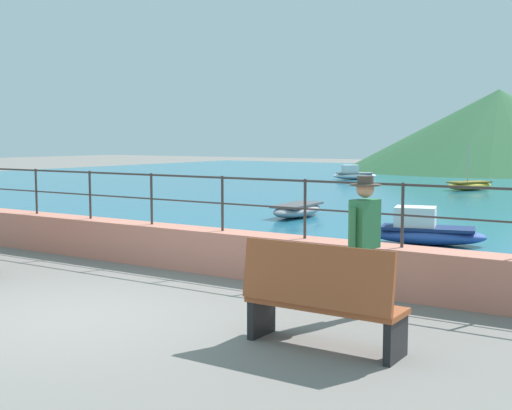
{
  "coord_description": "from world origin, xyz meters",
  "views": [
    {
      "loc": [
        6.37,
        -5.58,
        2.2
      ],
      "look_at": [
        0.33,
        3.7,
        1.1
      ],
      "focal_mm": 46.98,
      "sensor_mm": 36.0,
      "label": 1
    }
  ],
  "objects_px": {
    "boat_0": "(469,185)",
    "boat_2": "(297,210)",
    "boat_3": "(425,231)",
    "bench_far": "(321,297)",
    "person_walking": "(364,239)",
    "boat_1": "(354,174)"
  },
  "relations": [
    {
      "from": "person_walking",
      "to": "bench_far",
      "type": "bearing_deg",
      "value": -83.59
    },
    {
      "from": "person_walking",
      "to": "boat_3",
      "type": "distance_m",
      "value": 5.76
    },
    {
      "from": "bench_far",
      "to": "boat_2",
      "type": "relative_size",
      "value": 0.72
    },
    {
      "from": "boat_1",
      "to": "boat_3",
      "type": "bearing_deg",
      "value": -61.44
    },
    {
      "from": "bench_far",
      "to": "boat_3",
      "type": "height_order",
      "value": "bench_far"
    },
    {
      "from": "boat_3",
      "to": "boat_0",
      "type": "bearing_deg",
      "value": 102.26
    },
    {
      "from": "bench_far",
      "to": "boat_2",
      "type": "xyz_separation_m",
      "value": [
        -5.85,
        9.83,
        -0.3
      ]
    },
    {
      "from": "boat_3",
      "to": "boat_2",
      "type": "bearing_deg",
      "value": 148.76
    },
    {
      "from": "bench_far",
      "to": "boat_2",
      "type": "height_order",
      "value": "bench_far"
    },
    {
      "from": "bench_far",
      "to": "person_walking",
      "type": "bearing_deg",
      "value": 96.41
    },
    {
      "from": "boat_2",
      "to": "person_walking",
      "type": "bearing_deg",
      "value": -55.79
    },
    {
      "from": "boat_0",
      "to": "boat_2",
      "type": "relative_size",
      "value": 1.04
    },
    {
      "from": "boat_1",
      "to": "boat_2",
      "type": "xyz_separation_m",
      "value": [
        5.87,
        -16.37,
        -0.07
      ]
    },
    {
      "from": "bench_far",
      "to": "boat_0",
      "type": "relative_size",
      "value": 0.7
    },
    {
      "from": "boat_0",
      "to": "boat_3",
      "type": "xyz_separation_m",
      "value": [
        3.27,
        -15.05,
        0.06
      ]
    },
    {
      "from": "bench_far",
      "to": "boat_0",
      "type": "height_order",
      "value": "boat_0"
    },
    {
      "from": "person_walking",
      "to": "boat_1",
      "type": "bearing_deg",
      "value": 115.04
    },
    {
      "from": "bench_far",
      "to": "boat_1",
      "type": "distance_m",
      "value": 28.71
    },
    {
      "from": "bench_far",
      "to": "boat_1",
      "type": "bearing_deg",
      "value": 114.1
    },
    {
      "from": "person_walking",
      "to": "boat_1",
      "type": "xyz_separation_m",
      "value": [
        -11.56,
        24.74,
        -0.65
      ]
    },
    {
      "from": "bench_far",
      "to": "boat_0",
      "type": "bearing_deg",
      "value": 101.7
    },
    {
      "from": "boat_1",
      "to": "boat_3",
      "type": "xyz_separation_m",
      "value": [
        10.41,
        -19.13,
        0.0
      ]
    }
  ]
}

